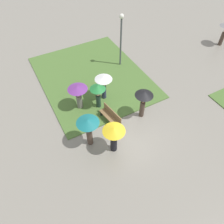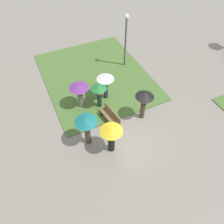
{
  "view_description": "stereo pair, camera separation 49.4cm",
  "coord_description": "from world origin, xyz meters",
  "px_view_note": "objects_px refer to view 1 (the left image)",
  "views": [
    {
      "loc": [
        6.21,
        -4.68,
        10.09
      ],
      "look_at": [
        -1.15,
        -0.7,
        0.71
      ],
      "focal_mm": 35.0,
      "sensor_mm": 36.0,
      "label": 1
    },
    {
      "loc": [
        6.43,
        -4.24,
        10.09
      ],
      "look_at": [
        -1.15,
        -0.7,
        0.71
      ],
      "focal_mm": 35.0,
      "sensor_mm": 36.0,
      "label": 2
    }
  ],
  "objects_px": {
    "crowd_person_black": "(144,98)",
    "crowd_person_purple": "(78,92)",
    "park_bench": "(111,116)",
    "crowd_person_green": "(98,91)",
    "lamp_post": "(121,34)",
    "crowd_person_white": "(104,82)",
    "crowd_person_teal": "(88,126)",
    "crowd_person_yellow": "(114,134)"
  },
  "relations": [
    {
      "from": "crowd_person_yellow",
      "to": "lamp_post",
      "type": "bearing_deg",
      "value": 119.48
    },
    {
      "from": "crowd_person_black",
      "to": "crowd_person_purple",
      "type": "bearing_deg",
      "value": -129.59
    },
    {
      "from": "park_bench",
      "to": "crowd_person_green",
      "type": "height_order",
      "value": "crowd_person_green"
    },
    {
      "from": "crowd_person_teal",
      "to": "crowd_person_green",
      "type": "xyz_separation_m",
      "value": [
        -2.22,
        1.6,
        -0.19
      ]
    },
    {
      "from": "park_bench",
      "to": "crowd_person_green",
      "type": "distance_m",
      "value": 1.66
    },
    {
      "from": "park_bench",
      "to": "crowd_person_white",
      "type": "distance_m",
      "value": 2.22
    },
    {
      "from": "crowd_person_yellow",
      "to": "crowd_person_black",
      "type": "relative_size",
      "value": 0.92
    },
    {
      "from": "park_bench",
      "to": "crowd_person_purple",
      "type": "relative_size",
      "value": 0.95
    },
    {
      "from": "lamp_post",
      "to": "crowd_person_white",
      "type": "bearing_deg",
      "value": -45.81
    },
    {
      "from": "crowd_person_purple",
      "to": "crowd_person_green",
      "type": "distance_m",
      "value": 1.16
    },
    {
      "from": "crowd_person_yellow",
      "to": "crowd_person_teal",
      "type": "distance_m",
      "value": 1.35
    },
    {
      "from": "crowd_person_yellow",
      "to": "crowd_person_green",
      "type": "xyz_separation_m",
      "value": [
        -3.18,
        0.67,
        -0.02
      ]
    },
    {
      "from": "park_bench",
      "to": "lamp_post",
      "type": "xyz_separation_m",
      "value": [
        -4.61,
        3.27,
        2.1
      ]
    },
    {
      "from": "lamp_post",
      "to": "crowd_person_purple",
      "type": "bearing_deg",
      "value": -58.81
    },
    {
      "from": "park_bench",
      "to": "lamp_post",
      "type": "height_order",
      "value": "lamp_post"
    },
    {
      "from": "crowd_person_black",
      "to": "lamp_post",
      "type": "bearing_deg",
      "value": 163.24
    },
    {
      "from": "crowd_person_black",
      "to": "crowd_person_white",
      "type": "height_order",
      "value": "crowd_person_black"
    },
    {
      "from": "crowd_person_white",
      "to": "crowd_person_green",
      "type": "xyz_separation_m",
      "value": [
        0.54,
        -0.66,
        -0.04
      ]
    },
    {
      "from": "crowd_person_white",
      "to": "crowd_person_purple",
      "type": "bearing_deg",
      "value": 38.12
    },
    {
      "from": "crowd_person_purple",
      "to": "crowd_person_black",
      "type": "relative_size",
      "value": 0.88
    },
    {
      "from": "lamp_post",
      "to": "crowd_person_green",
      "type": "distance_m",
      "value": 4.81
    },
    {
      "from": "lamp_post",
      "to": "crowd_person_black",
      "type": "relative_size",
      "value": 1.99
    },
    {
      "from": "crowd_person_yellow",
      "to": "crowd_person_purple",
      "type": "xyz_separation_m",
      "value": [
        -3.69,
        -0.38,
        -0.06
      ]
    },
    {
      "from": "crowd_person_teal",
      "to": "crowd_person_black",
      "type": "relative_size",
      "value": 1.0
    },
    {
      "from": "crowd_person_black",
      "to": "crowd_person_white",
      "type": "relative_size",
      "value": 1.11
    },
    {
      "from": "lamp_post",
      "to": "crowd_person_black",
      "type": "xyz_separation_m",
      "value": [
        5.07,
        -1.42,
        -1.04
      ]
    },
    {
      "from": "lamp_post",
      "to": "crowd_person_purple",
      "type": "distance_m",
      "value": 5.33
    },
    {
      "from": "lamp_post",
      "to": "crowd_person_black",
      "type": "bearing_deg",
      "value": -15.66
    },
    {
      "from": "crowd_person_purple",
      "to": "crowd_person_black",
      "type": "height_order",
      "value": "crowd_person_black"
    },
    {
      "from": "crowd_person_purple",
      "to": "crowd_person_teal",
      "type": "relative_size",
      "value": 0.88
    },
    {
      "from": "crowd_person_purple",
      "to": "crowd_person_yellow",
      "type": "bearing_deg",
      "value": -177.22
    },
    {
      "from": "crowd_person_yellow",
      "to": "crowd_person_green",
      "type": "relative_size",
      "value": 1.04
    },
    {
      "from": "park_bench",
      "to": "lamp_post",
      "type": "relative_size",
      "value": 0.42
    },
    {
      "from": "crowd_person_yellow",
      "to": "crowd_person_purple",
      "type": "bearing_deg",
      "value": 157.82
    },
    {
      "from": "park_bench",
      "to": "crowd_person_purple",
      "type": "distance_m",
      "value": 2.39
    },
    {
      "from": "park_bench",
      "to": "crowd_person_black",
      "type": "bearing_deg",
      "value": 67.3
    },
    {
      "from": "crowd_person_purple",
      "to": "crowd_person_white",
      "type": "bearing_deg",
      "value": -91.99
    },
    {
      "from": "park_bench",
      "to": "crowd_person_teal",
      "type": "bearing_deg",
      "value": -73.76
    },
    {
      "from": "crowd_person_teal",
      "to": "lamp_post",
      "type": "bearing_deg",
      "value": -0.34
    },
    {
      "from": "park_bench",
      "to": "crowd_person_teal",
      "type": "distance_m",
      "value": 2.16
    },
    {
      "from": "park_bench",
      "to": "crowd_person_teal",
      "type": "height_order",
      "value": "crowd_person_teal"
    },
    {
      "from": "park_bench",
      "to": "crowd_person_black",
      "type": "relative_size",
      "value": 0.83
    }
  ]
}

